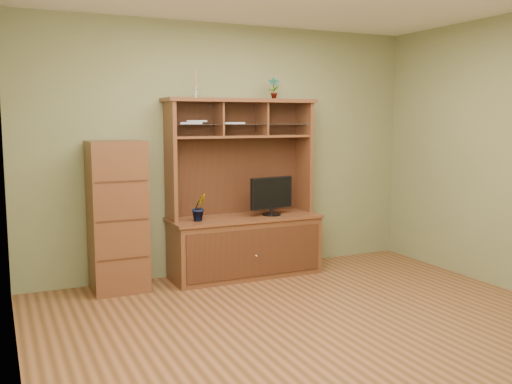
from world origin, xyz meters
TOP-DOWN VIEW (x-y plane):
  - room at (0.00, 0.00)m, footprint 4.54×4.04m
  - media_hutch at (0.08, 1.73)m, footprint 1.66×0.61m
  - monitor at (0.37, 1.65)m, footprint 0.52×0.20m
  - orchid_plant at (-0.45, 1.65)m, footprint 0.19×0.16m
  - top_plant at (0.47, 1.80)m, footprint 0.14×0.12m
  - reed_diffuser at (-0.42, 1.80)m, footprint 0.06×0.06m
  - magazines at (-0.30, 1.81)m, footprint 0.74×0.22m
  - side_cabinet at (-1.26, 1.74)m, footprint 0.53×0.48m

SIDE VIEW (x-z plane):
  - media_hutch at x=0.08m, z-range -0.43..1.47m
  - side_cabinet at x=-1.26m, z-range 0.00..1.48m
  - orchid_plant at x=-0.45m, z-range 0.65..0.93m
  - monitor at x=0.37m, z-range 0.66..1.07m
  - room at x=0.00m, z-range -0.02..2.72m
  - magazines at x=-0.30m, z-range 1.63..1.67m
  - reed_diffuser at x=-0.42m, z-range 1.87..2.16m
  - top_plant at x=0.47m, z-range 1.90..2.14m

